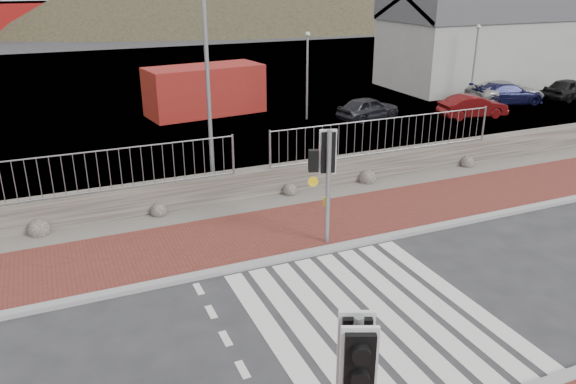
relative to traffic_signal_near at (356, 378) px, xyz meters
name	(u,v)px	position (x,y,z in m)	size (l,w,h in m)	color
ground	(372,317)	(2.66, 3.75, -2.17)	(220.00, 220.00, 0.00)	#28282B
sidewalk_far	(286,230)	(2.66, 8.25, -2.13)	(40.00, 3.00, 0.08)	maroon
kerb_far	(310,253)	(2.66, 6.75, -2.12)	(40.00, 0.25, 0.12)	gray
zebra_crossing	(372,317)	(2.66, 3.75, -2.17)	(4.62, 5.60, 0.01)	silver
gravel_strip	(260,205)	(2.66, 10.25, -2.14)	(40.00, 1.50, 0.06)	#59544C
stone_wall	(251,184)	(2.66, 11.05, -1.72)	(40.00, 0.60, 0.90)	#433D37
railing	(252,143)	(2.66, 10.90, -0.35)	(18.07, 0.07, 1.22)	gray
quay	(140,86)	(2.66, 31.65, -2.17)	(120.00, 40.00, 0.50)	#4C4C4F
water	(88,35)	(2.66, 66.65, -2.17)	(220.00, 50.00, 0.05)	#3F4C54
harbor_building	(483,37)	(22.66, 23.65, 0.76)	(12.20, 6.20, 5.80)	#9E9E99
hills_backdrop	(133,157)	(9.40, 91.65, -25.23)	(254.00, 90.00, 100.00)	#282D1B
traffic_signal_near	(356,378)	(0.00, 0.00, 0.00)	(0.50, 0.41, 3.01)	gray
traffic_signal_far	(327,163)	(3.28, 7.13, 0.06)	(0.76, 0.41, 3.08)	gray
streetlight	(210,62)	(1.77, 11.89, 1.98)	(1.51, 0.68, 7.38)	gray
shipping_container	(205,90)	(4.47, 22.72, -0.98)	(5.72, 2.38, 2.38)	maroon
car_a	(368,108)	(11.36, 18.41, -1.62)	(1.30, 3.23, 1.10)	black
car_b	(473,106)	(16.28, 16.70, -1.62)	(1.17, 3.36, 1.11)	#570C0D
car_c	(507,93)	(20.09, 18.41, -1.60)	(1.61, 3.95, 1.15)	#12143B
car_d	(506,92)	(20.25, 18.71, -1.58)	(1.96, 4.26, 1.18)	#979797
car_e	(570,89)	(24.19, 17.94, -1.58)	(1.40, 3.49, 1.19)	black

